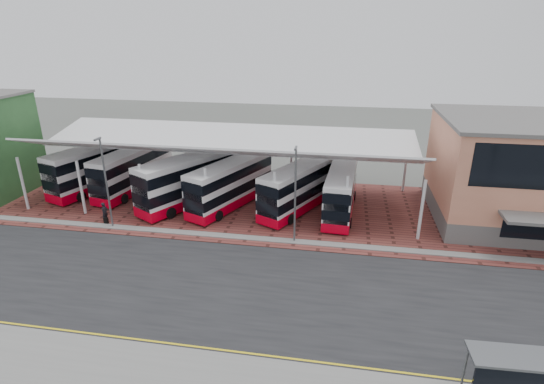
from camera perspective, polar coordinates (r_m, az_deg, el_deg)
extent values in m
plane|color=#50524D|center=(29.84, -2.41, -12.05)|extent=(140.00, 140.00, 0.00)
cube|color=black|center=(29.02, -2.83, -13.11)|extent=(120.00, 14.00, 0.02)
cube|color=brown|center=(40.88, 4.15, -2.29)|extent=(72.00, 16.00, 0.06)
cube|color=slate|center=(23.06, -7.53, -24.09)|extent=(120.00, 4.00, 0.14)
cube|color=slate|center=(35.03, -0.28, -6.43)|extent=(120.00, 0.80, 0.14)
cube|color=yellow|center=(24.46, -6.08, -20.91)|extent=(120.00, 0.12, 0.01)
cube|color=yellow|center=(24.68, -5.88, -20.46)|extent=(120.00, 0.12, 0.01)
cylinder|color=silver|center=(46.18, -30.49, 0.94)|extent=(0.26, 0.26, 5.20)
cylinder|color=silver|center=(54.62, -23.33, 4.67)|extent=(0.26, 0.26, 4.60)
cylinder|color=silver|center=(42.61, -24.28, 0.51)|extent=(0.26, 0.26, 5.20)
cylinder|color=silver|center=(51.64, -17.70, 4.52)|extent=(0.26, 0.26, 4.60)
cylinder|color=silver|center=(39.63, -17.03, 0.01)|extent=(0.26, 0.26, 5.20)
cylinder|color=silver|center=(49.20, -11.44, 4.31)|extent=(0.26, 0.26, 4.60)
cylinder|color=silver|center=(37.38, -8.76, -0.56)|extent=(0.26, 0.26, 5.20)
cylinder|color=silver|center=(47.41, -4.64, 4.02)|extent=(0.26, 0.26, 4.60)
cylinder|color=silver|center=(36.00, 0.35, -1.18)|extent=(0.26, 0.26, 5.20)
cylinder|color=silver|center=(46.33, 2.59, 3.65)|extent=(0.26, 0.26, 4.60)
cylinder|color=silver|center=(35.59, 9.92, -1.80)|extent=(0.26, 0.26, 5.20)
cylinder|color=silver|center=(46.01, 10.03, 3.21)|extent=(0.26, 0.26, 4.60)
cylinder|color=silver|center=(36.19, 19.46, -2.36)|extent=(0.26, 0.26, 5.20)
cylinder|color=silver|center=(46.48, 17.44, 2.72)|extent=(0.26, 0.26, 4.60)
cube|color=silver|center=(38.23, -8.04, 5.53)|extent=(37.00, 4.95, 1.95)
cube|color=silver|center=(43.46, -5.81, 7.30)|extent=(37.00, 7.12, 1.43)
cube|color=#5C5957|center=(44.90, 32.07, -2.26)|extent=(18.00, 12.00, 1.80)
cylinder|color=#535659|center=(38.32, -21.36, 0.96)|extent=(0.16, 0.16, 8.00)
cube|color=#535659|center=(36.96, -22.42, 6.61)|extent=(0.15, 0.90, 0.15)
cylinder|color=#535659|center=(33.20, 3.13, -0.62)|extent=(0.16, 0.16, 8.00)
cube|color=#535659|center=(31.62, 3.21, 5.91)|extent=(0.15, 0.90, 0.15)
cube|color=white|center=(48.80, -22.27, 3.28)|extent=(6.20, 11.67, 4.48)
cube|color=red|center=(49.35, -21.98, 1.28)|extent=(6.25, 11.73, 0.94)
cube|color=black|center=(48.94, -22.19, 2.76)|extent=(6.25, 11.73, 0.99)
cube|color=black|center=(48.47, -22.47, 4.62)|extent=(6.25, 11.73, 0.99)
cube|color=black|center=(45.72, -27.63, 1.10)|extent=(2.25, 0.86, 3.75)
cylinder|color=black|center=(48.38, -26.21, 0.01)|extent=(0.62, 1.08, 1.04)
cylinder|color=black|center=(46.36, -24.32, -0.56)|extent=(0.62, 1.08, 1.04)
cylinder|color=black|center=(52.56, -19.86, 2.57)|extent=(0.62, 1.08, 1.04)
cylinder|color=black|center=(50.70, -17.88, 2.15)|extent=(0.62, 1.08, 1.04)
cube|color=white|center=(46.91, -18.10, 2.97)|extent=(4.40, 11.11, 4.24)
cube|color=red|center=(47.46, -17.86, 1.00)|extent=(4.44, 11.16, 0.89)
cube|color=black|center=(47.05, -18.04, 2.46)|extent=(4.44, 11.16, 0.94)
cube|color=black|center=(46.59, -18.26, 4.29)|extent=(4.44, 11.16, 0.94)
cube|color=black|center=(43.13, -22.37, 0.66)|extent=(2.20, 0.50, 3.55)
cylinder|color=black|center=(45.82, -21.66, -0.43)|extent=(0.45, 1.02, 0.99)
cylinder|color=black|center=(44.27, -19.26, -0.85)|extent=(0.45, 1.02, 0.99)
cylinder|color=black|center=(50.80, -16.60, 2.30)|extent=(0.45, 1.02, 0.99)
cylinder|color=black|center=(49.41, -14.30, 2.00)|extent=(0.45, 1.02, 0.99)
cube|color=white|center=(42.01, -10.81, 1.78)|extent=(8.03, 11.33, 4.52)
cube|color=red|center=(42.65, -10.64, -0.55)|extent=(8.09, 11.39, 0.95)
cube|color=black|center=(42.16, -10.77, 1.18)|extent=(8.09, 11.39, 1.00)
cube|color=black|center=(41.62, -10.93, 3.35)|extent=(8.09, 11.39, 1.00)
cube|color=black|center=(38.93, -17.23, -0.60)|extent=(2.10, 1.27, 3.78)
cylinder|color=black|center=(41.67, -15.67, -1.77)|extent=(0.78, 1.06, 1.05)
cylinder|color=black|center=(39.68, -13.46, -2.75)|extent=(0.78, 1.06, 1.05)
cylinder|color=black|center=(45.87, -8.18, 1.00)|extent=(0.78, 1.06, 1.05)
cylinder|color=black|center=(44.07, -5.87, 0.24)|extent=(0.78, 1.06, 1.05)
cube|color=white|center=(40.88, -5.58, 1.21)|extent=(6.37, 10.72, 4.15)
cube|color=red|center=(41.49, -5.50, -0.98)|extent=(6.42, 10.77, 0.87)
cube|color=black|center=(41.03, -5.56, 0.64)|extent=(6.42, 10.77, 0.92)
cube|color=black|center=(40.51, -5.64, 2.68)|extent=(6.42, 10.77, 0.92)
cube|color=black|center=(37.23, -10.56, -1.31)|extent=(2.04, 0.94, 3.48)
cylinder|color=black|center=(39.92, -9.86, -2.37)|extent=(0.63, 0.99, 0.97)
cylinder|color=black|center=(38.44, -7.18, -3.18)|extent=(0.63, 0.99, 0.97)
cylinder|color=black|center=(44.73, -4.04, 0.57)|extent=(0.63, 0.99, 0.97)
cylinder|color=black|center=(43.41, -1.48, -0.05)|extent=(0.63, 0.99, 0.97)
cube|color=white|center=(40.01, 3.80, 0.78)|extent=(6.79, 10.51, 4.12)
cube|color=red|center=(40.63, 3.74, -1.43)|extent=(6.84, 10.56, 0.86)
cube|color=black|center=(40.16, 3.78, 0.20)|extent=(6.84, 10.56, 0.91)
cube|color=black|center=(39.63, 3.84, 2.26)|extent=(6.84, 10.56, 0.91)
cube|color=black|center=(36.04, -0.65, -1.74)|extent=(1.98, 1.03, 3.45)
cylinder|color=black|center=(38.74, -0.44, -2.80)|extent=(0.66, 0.98, 0.96)
cylinder|color=black|center=(37.50, 2.51, -3.68)|extent=(0.66, 0.98, 0.96)
cylinder|color=black|center=(43.93, 4.78, 0.14)|extent=(0.66, 0.98, 0.96)
cylinder|color=black|center=(42.84, 7.51, -0.55)|extent=(0.66, 0.98, 0.96)
cube|color=white|center=(39.81, 9.26, 0.29)|extent=(2.94, 10.25, 3.96)
cube|color=red|center=(40.41, 9.12, -1.84)|extent=(2.97, 10.29, 0.83)
cube|color=black|center=(39.96, 9.22, -0.27)|extent=(2.97, 10.29, 0.87)
cube|color=black|center=(39.44, 9.35, 1.72)|extent=(2.97, 10.29, 0.87)
cube|color=black|center=(35.22, 8.57, -2.72)|extent=(2.07, 0.22, 3.31)
cylinder|color=black|center=(37.60, 6.94, -3.79)|extent=(0.32, 0.93, 0.92)
cylinder|color=black|center=(37.46, 10.44, -4.10)|extent=(0.32, 0.93, 0.92)
cylinder|color=black|center=(43.53, 7.97, -0.23)|extent=(0.32, 0.93, 0.92)
cylinder|color=black|center=(43.41, 10.99, -0.49)|extent=(0.32, 0.93, 0.92)
imported|color=black|center=(40.68, -21.57, -2.52)|extent=(0.51, 0.70, 1.80)
cube|color=black|center=(40.38, -21.42, -3.61)|extent=(0.35, 0.25, 0.60)
cube|color=#535659|center=(22.59, 29.42, -18.73)|extent=(3.53, 1.77, 0.13)
cylinder|color=#535659|center=(23.41, 24.51, -20.65)|extent=(0.11, 0.11, 2.71)
cylinder|color=#535659|center=(24.49, 31.73, -20.06)|extent=(0.11, 0.11, 2.71)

